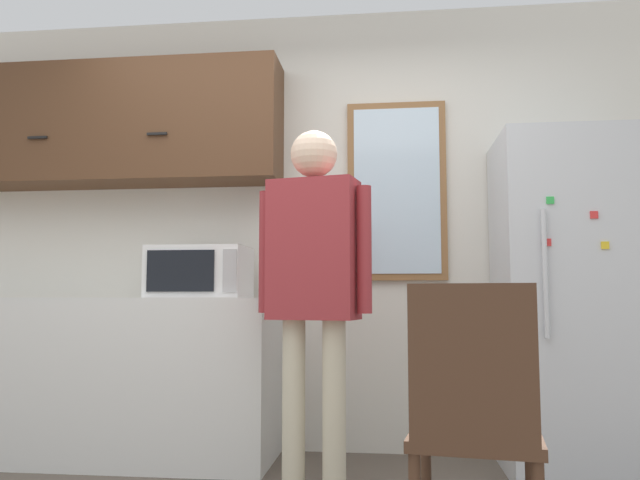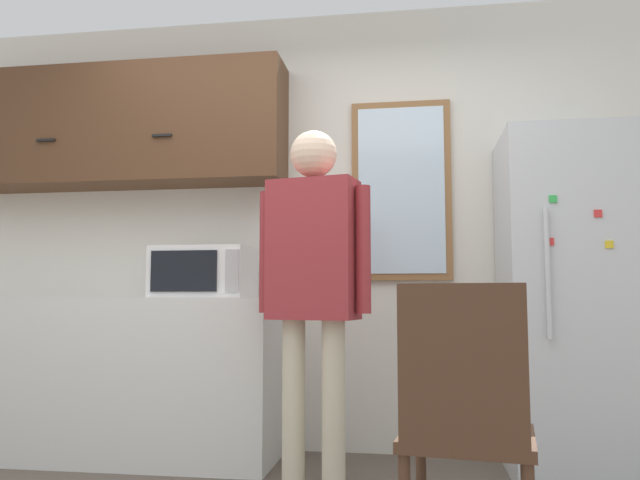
# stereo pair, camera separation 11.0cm
# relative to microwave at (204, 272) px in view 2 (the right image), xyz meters

# --- Properties ---
(back_wall) EXTENTS (6.00, 0.06, 2.70)m
(back_wall) POSITION_rel_microwave_xyz_m (0.50, 0.37, 0.29)
(back_wall) COLOR silver
(back_wall) RESTS_ON ground_plane
(counter) EXTENTS (2.12, 0.62, 0.92)m
(counter) POSITION_rel_microwave_xyz_m (-0.64, 0.03, -0.60)
(counter) COLOR silver
(counter) RESTS_ON ground_plane
(upper_cabinets) EXTENTS (2.12, 0.36, 0.74)m
(upper_cabinets) POSITION_rel_microwave_xyz_m (-0.64, 0.17, 0.92)
(upper_cabinets) COLOR #51331E
(microwave) EXTENTS (0.53, 0.41, 0.29)m
(microwave) POSITION_rel_microwave_xyz_m (0.00, 0.00, 0.00)
(microwave) COLOR white
(microwave) RESTS_ON counter
(person) EXTENTS (0.56, 0.30, 1.73)m
(person) POSITION_rel_microwave_xyz_m (0.71, -0.48, -0.00)
(person) COLOR beige
(person) RESTS_ON ground_plane
(refrigerator) EXTENTS (0.71, 0.68, 1.78)m
(refrigerator) POSITION_rel_microwave_xyz_m (2.01, 0.01, -0.17)
(refrigerator) COLOR silver
(refrigerator) RESTS_ON ground_plane
(chair) EXTENTS (0.50, 0.50, 0.96)m
(chair) POSITION_rel_microwave_xyz_m (1.35, -1.27, -0.54)
(chair) COLOR #472D1E
(chair) RESTS_ON ground_plane
(window) EXTENTS (0.60, 0.05, 1.09)m
(window) POSITION_rel_microwave_xyz_m (1.12, 0.33, 0.50)
(window) COLOR olive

